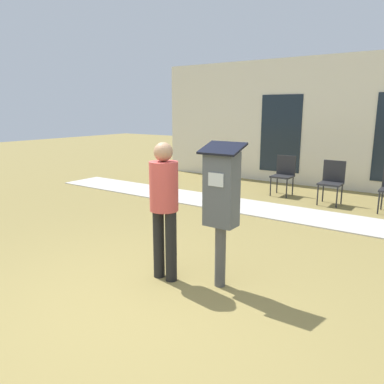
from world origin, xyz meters
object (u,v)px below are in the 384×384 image
at_px(parking_meter, 221,197).
at_px(outdoor_chair_middle, 332,179).
at_px(outdoor_chair_left, 284,172).
at_px(person_standing, 164,201).

xyz_separation_m(parking_meter, outdoor_chair_middle, (-0.01, 4.52, -0.49)).
xyz_separation_m(outdoor_chair_left, outdoor_chair_middle, (1.14, -0.25, 0.00)).
height_order(parking_meter, person_standing, parking_meter).
xyz_separation_m(person_standing, outdoor_chair_middle, (0.61, 4.72, -0.40)).
bearing_deg(person_standing, outdoor_chair_middle, 104.33).
distance_m(outdoor_chair_left, outdoor_chair_middle, 1.16).
relative_size(parking_meter, person_standing, 1.01).
xyz_separation_m(parking_meter, person_standing, (-0.61, -0.21, -0.09)).
relative_size(parking_meter, outdoor_chair_left, 1.77).
relative_size(person_standing, outdoor_chair_left, 1.76).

